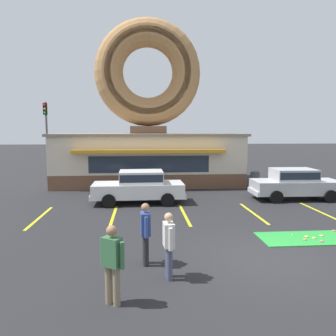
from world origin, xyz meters
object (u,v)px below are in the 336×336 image
car_white (139,186)px  golf_ball (292,235)px  pedestrian_hooded_kid (169,243)px  car_silver (295,183)px  pedestrian_blue_sweater_man (112,261)px  trash_bin (255,179)px  pedestrian_leather_jacket_man (146,231)px  traffic_light_pole (46,129)px

car_white → golf_ball: bearing=-47.4°
pedestrian_hooded_kid → golf_ball: bearing=32.3°
car_white → car_silver: bearing=1.6°
car_white → pedestrian_blue_sweater_man: pedestrian_blue_sweater_man is taller
car_white → car_silver: same height
car_silver → trash_bin: size_ratio=4.72×
golf_ball → car_silver: bearing=63.7°
pedestrian_blue_sweater_man → pedestrian_leather_jacket_man: bearing=70.5°
car_silver → pedestrian_leather_jacket_man: pedestrian_leather_jacket_man is taller
car_white → trash_bin: (7.23, 3.96, -0.37)m
traffic_light_pole → trash_bin: bearing=-25.4°
trash_bin → pedestrian_blue_sweater_man: bearing=-119.9°
traffic_light_pole → golf_ball: bearing=-52.8°
pedestrian_blue_sweater_man → traffic_light_pole: 21.70m
pedestrian_leather_jacket_man → pedestrian_blue_sweater_man: bearing=-109.5°
car_white → pedestrian_leather_jacket_man: size_ratio=2.76×
car_silver → pedestrian_hooded_kid: size_ratio=2.84×
golf_ball → car_white: bearing=132.6°
golf_ball → pedestrian_hooded_kid: (-4.41, -2.78, 0.84)m
car_silver → golf_ball: bearing=-116.3°
car_silver → pedestrian_leather_jacket_man: 11.00m
car_silver → pedestrian_blue_sweater_man: (-8.52, -9.70, 0.05)m
golf_ball → pedestrian_blue_sweater_man: 6.91m
pedestrian_hooded_kid → trash_bin: 13.95m
car_silver → trash_bin: 3.84m
pedestrian_blue_sweater_man → golf_ball: bearing=34.5°
car_silver → pedestrian_hooded_kid: pedestrian_hooded_kid is taller
car_white → car_silver: (8.03, 0.22, 0.00)m
car_silver → traffic_light_pole: 18.96m
pedestrian_leather_jacket_man → golf_ball: bearing=21.1°
car_white → trash_bin: size_ratio=4.70×
pedestrian_blue_sweater_man → trash_bin: pedestrian_blue_sweater_man is taller
car_silver → traffic_light_pole: (-15.41, 10.68, 2.84)m
car_silver → traffic_light_pole: bearing=145.3°
car_white → pedestrian_leather_jacket_man: 7.51m
car_white → trash_bin: bearing=28.7°
pedestrian_blue_sweater_man → car_white: bearing=87.0°
pedestrian_hooded_kid → car_white: bearing=95.1°
pedestrian_hooded_kid → traffic_light_pole: traffic_light_pole is taller
pedestrian_hooded_kid → trash_bin: bearing=62.3°
pedestrian_blue_sweater_man → pedestrian_hooded_kid: bearing=41.5°
pedestrian_hooded_kid → traffic_light_pole: (-8.13, 19.29, 2.82)m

